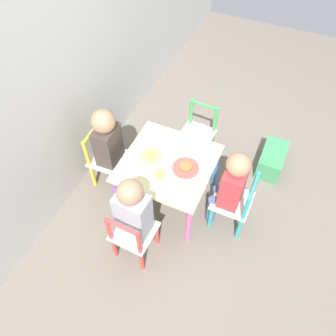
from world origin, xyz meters
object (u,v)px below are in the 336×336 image
child_left (135,212)px  plate_front (186,168)px  chair_green (198,134)px  child_front (230,185)px  chair_teal (235,203)px  child_back (110,143)px  plate_left (160,175)px  chair_yellow (106,159)px  kids_table (168,167)px  plate_back (151,155)px  storage_bin (272,160)px  chair_red (132,235)px

child_left → plate_front: 0.48m
chair_green → child_front: size_ratio=0.70×
chair_teal → chair_green: 0.70m
child_back → child_front: bearing=-91.5°
plate_left → chair_green: bearing=-3.1°
child_left → plate_left: bearing=-91.0°
chair_yellow → child_left: child_left is taller
kids_table → plate_left: 0.15m
chair_green → child_front: child_front is taller
chair_yellow → child_left: (-0.43, -0.49, 0.20)m
kids_table → child_left: 0.46m
child_left → plate_front: size_ratio=4.09×
plate_left → plate_back: same height
kids_table → chair_teal: chair_teal is taller
storage_bin → plate_back: bearing=128.6°
plate_front → plate_back: 0.26m
plate_left → child_back: bearing=76.3°
chair_red → storage_bin: bearing=-118.3°
kids_table → chair_yellow: bearing=92.7°
chair_red → chair_teal: same height
chair_yellow → child_back: size_ratio=0.68×
kids_table → child_front: (-0.00, -0.45, 0.05)m
plate_left → storage_bin: size_ratio=0.50×
plate_back → plate_front: bearing=-90.0°
chair_yellow → storage_bin: bearing=-63.5°
chair_red → child_front: size_ratio=0.70×
child_back → child_left: bearing=-137.6°
plate_front → plate_back: bearing=90.0°
plate_back → chair_yellow: bearing=93.7°
chair_green → plate_front: 0.55m
child_front → plate_front: child_front is taller
chair_red → chair_green: same height
child_left → child_front: 0.65m
child_left → child_back: bearing=-42.4°
chair_teal → chair_yellow: 1.02m
chair_red → child_left: (0.06, -0.00, 0.20)m
chair_green → chair_teal: bearing=-43.2°
child_front → plate_left: size_ratio=4.22×
child_left → storage_bin: 1.32m
kids_table → plate_front: size_ratio=3.35×
chair_teal → child_left: child_left is taller
plate_left → plate_back: 0.19m
kids_table → chair_red: bearing=177.6°
plate_back → storage_bin: size_ratio=0.45×
chair_red → chair_teal: 0.74m
chair_red → child_front: child_front is taller
storage_bin → kids_table: bearing=133.8°
plate_front → storage_bin: plate_front is taller
child_front → plate_left: 0.47m
plate_left → chair_red: bearing=176.8°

